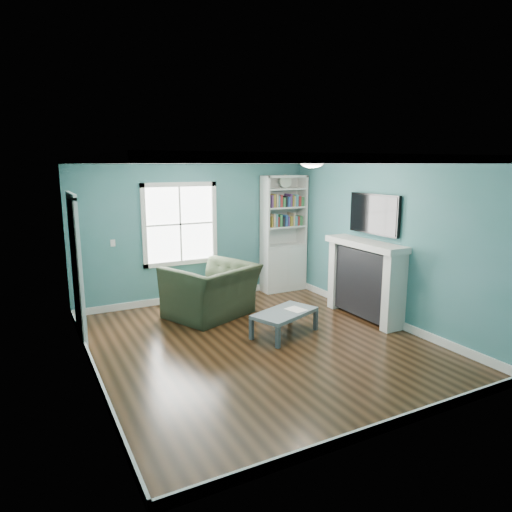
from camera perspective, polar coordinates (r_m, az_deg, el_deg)
name	(u,v)px	position (r m, az deg, el deg)	size (l,w,h in m)	color
floor	(260,344)	(6.62, 0.44, -10.91)	(5.00, 5.00, 0.00)	black
room_walls	(260,234)	(6.20, 0.47, 2.75)	(5.00, 5.00, 5.00)	#347775
trim	(260,259)	(6.26, 0.46, -0.38)	(4.50, 5.00, 2.60)	white
window	(180,224)	(8.37, -9.46, 3.95)	(1.40, 0.06, 1.50)	white
bookshelf	(283,245)	(9.14, 3.43, 1.37)	(0.90, 0.35, 2.31)	silver
fireplace	(365,280)	(7.72, 13.48, -2.99)	(0.44, 1.58, 1.30)	black
tv	(374,214)	(7.61, 14.55, 5.09)	(0.06, 1.10, 0.65)	black
door	(76,267)	(6.98, -21.58, -1.32)	(0.12, 0.98, 2.17)	silver
ceiling_fixture	(312,162)	(6.68, 7.02, 11.62)	(0.38, 0.38, 0.15)	white
light_switch	(113,243)	(8.11, -17.46, 1.56)	(0.08, 0.01, 0.12)	white
recliner	(211,282)	(7.63, -5.63, -3.28)	(1.34, 0.87, 1.17)	black
coffee_table	(285,314)	(6.87, 3.60, -7.29)	(1.13, 0.87, 0.36)	#434A51
paper_sheet	(296,309)	(6.95, 5.01, -6.67)	(0.23, 0.29, 0.00)	white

